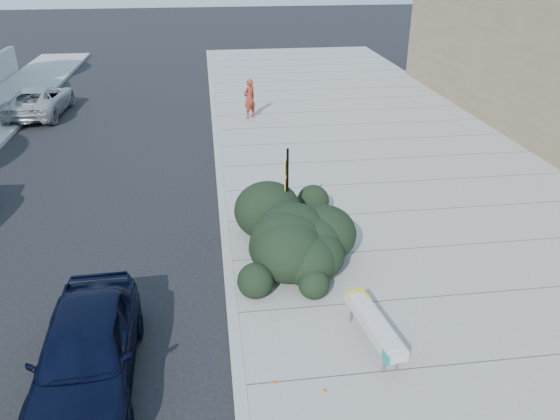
{
  "coord_description": "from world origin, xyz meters",
  "views": [
    {
      "loc": [
        -0.25,
        -8.91,
        6.8
      ],
      "look_at": [
        1.34,
        2.8,
        1.0
      ],
      "focal_mm": 35.0,
      "sensor_mm": 36.0,
      "label": 1
    }
  ],
  "objects_px": {
    "suv_silver": "(39,100)",
    "bike_rack": "(309,230)",
    "bench": "(374,324)",
    "pedestrian": "(249,99)",
    "sign_post": "(287,187)",
    "sedan_navy": "(86,351)"
  },
  "relations": [
    {
      "from": "suv_silver",
      "to": "bike_rack",
      "type": "bearing_deg",
      "value": 127.13
    },
    {
      "from": "bench",
      "to": "pedestrian",
      "type": "distance_m",
      "value": 14.81
    },
    {
      "from": "sign_post",
      "to": "sedan_navy",
      "type": "height_order",
      "value": "sign_post"
    },
    {
      "from": "bike_rack",
      "to": "sign_post",
      "type": "distance_m",
      "value": 1.23
    },
    {
      "from": "bike_rack",
      "to": "suv_silver",
      "type": "distance_m",
      "value": 16.46
    },
    {
      "from": "sign_post",
      "to": "sedan_navy",
      "type": "xyz_separation_m",
      "value": [
        -4.05,
        -4.53,
        -0.78
      ]
    },
    {
      "from": "sign_post",
      "to": "pedestrian",
      "type": "bearing_deg",
      "value": 107.05
    },
    {
      "from": "bench",
      "to": "suv_silver",
      "type": "xyz_separation_m",
      "value": [
        -10.0,
        16.98,
        0.03
      ]
    },
    {
      "from": "bike_rack",
      "to": "pedestrian",
      "type": "xyz_separation_m",
      "value": [
        -0.45,
        11.27,
        0.25
      ]
    },
    {
      "from": "bench",
      "to": "bike_rack",
      "type": "distance_m",
      "value": 3.55
    },
    {
      "from": "sedan_navy",
      "to": "suv_silver",
      "type": "relative_size",
      "value": 0.88
    },
    {
      "from": "bench",
      "to": "pedestrian",
      "type": "height_order",
      "value": "pedestrian"
    },
    {
      "from": "sign_post",
      "to": "pedestrian",
      "type": "height_order",
      "value": "sign_post"
    },
    {
      "from": "sign_post",
      "to": "sedan_navy",
      "type": "relative_size",
      "value": 0.57
    },
    {
      "from": "pedestrian",
      "to": "bike_rack",
      "type": "bearing_deg",
      "value": 55.59
    },
    {
      "from": "bench",
      "to": "sign_post",
      "type": "height_order",
      "value": "sign_post"
    },
    {
      "from": "sign_post",
      "to": "suv_silver",
      "type": "xyz_separation_m",
      "value": [
        -9.05,
        12.59,
        -0.83
      ]
    },
    {
      "from": "sign_post",
      "to": "suv_silver",
      "type": "bearing_deg",
      "value": 142.49
    },
    {
      "from": "sign_post",
      "to": "sedan_navy",
      "type": "distance_m",
      "value": 6.12
    },
    {
      "from": "sign_post",
      "to": "sedan_navy",
      "type": "bearing_deg",
      "value": -114.98
    },
    {
      "from": "bike_rack",
      "to": "sign_post",
      "type": "relative_size",
      "value": 0.41
    },
    {
      "from": "pedestrian",
      "to": "suv_silver",
      "type": "bearing_deg",
      "value": -50.5
    }
  ]
}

